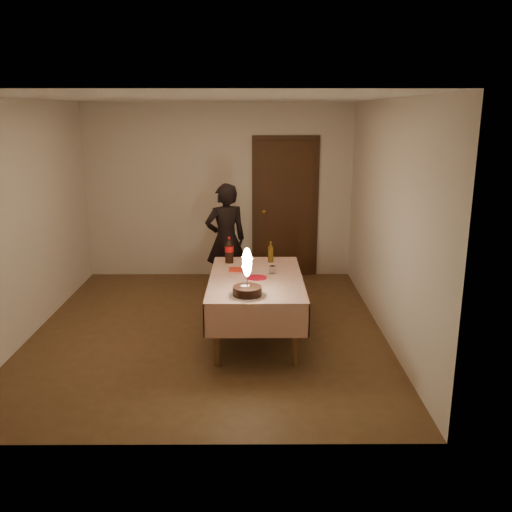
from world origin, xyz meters
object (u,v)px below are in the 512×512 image
at_px(birthday_cake, 247,285).
at_px(photographer, 226,240).
at_px(dining_table, 256,285).
at_px(cola_bottle, 229,250).
at_px(clear_cup, 273,270).
at_px(amber_bottle_right, 271,253).
at_px(red_plate, 257,278).
at_px(red_cup, 246,269).

relative_size(birthday_cake, photographer, 0.31).
distance_m(dining_table, cola_bottle, 0.72).
xyz_separation_m(clear_cup, amber_bottle_right, (-0.01, 0.49, 0.07)).
xyz_separation_m(red_plate, cola_bottle, (-0.33, 0.63, 0.15)).
xyz_separation_m(dining_table, photographer, (-0.40, 1.46, 0.18)).
bearing_deg(dining_table, cola_bottle, 118.07).
bearing_deg(photographer, birthday_cake, -81.42).
bearing_deg(amber_bottle_right, red_cup, -120.82).
xyz_separation_m(birthday_cake, amber_bottle_right, (0.27, 1.24, 0.00)).
xyz_separation_m(dining_table, birthday_cake, (-0.09, -0.62, 0.21)).
bearing_deg(amber_bottle_right, red_plate, -104.82).
distance_m(birthday_cake, red_cup, 0.76).
bearing_deg(cola_bottle, photographer, 95.63).
relative_size(dining_table, cola_bottle, 5.42).
bearing_deg(cola_bottle, amber_bottle_right, 2.82).
height_order(birthday_cake, photographer, photographer).
relative_size(cola_bottle, amber_bottle_right, 1.25).
relative_size(red_plate, photographer, 0.14).
height_order(red_plate, red_cup, red_cup).
height_order(dining_table, red_plate, red_plate).
relative_size(red_plate, amber_bottle_right, 0.86).
relative_size(cola_bottle, photographer, 0.21).
bearing_deg(birthday_cake, photographer, 98.58).
bearing_deg(clear_cup, photographer, 114.01).
bearing_deg(red_plate, birthday_cake, -99.33).
xyz_separation_m(red_cup, amber_bottle_right, (0.29, 0.49, 0.07)).
bearing_deg(birthday_cake, dining_table, 81.77).
height_order(cola_bottle, amber_bottle_right, cola_bottle).
height_order(red_cup, amber_bottle_right, amber_bottle_right).
xyz_separation_m(clear_cup, cola_bottle, (-0.51, 0.46, 0.11)).
distance_m(red_plate, red_cup, 0.21).
height_order(red_cup, photographer, photographer).
distance_m(red_plate, clear_cup, 0.25).
bearing_deg(red_plate, dining_table, 101.23).
height_order(clear_cup, photographer, photographer).
relative_size(red_plate, clear_cup, 2.44).
relative_size(dining_table, birthday_cake, 3.53).
height_order(red_plate, photographer, photographer).
relative_size(amber_bottle_right, photographer, 0.16).
height_order(red_plate, amber_bottle_right, amber_bottle_right).
height_order(red_cup, cola_bottle, cola_bottle).
distance_m(red_cup, amber_bottle_right, 0.57).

